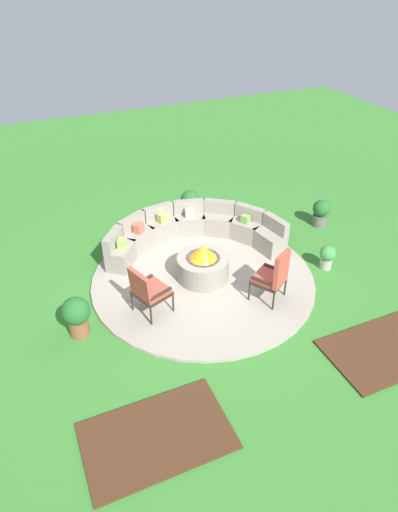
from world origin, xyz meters
TOP-DOWN VIEW (x-y plane):
  - ground_plane at (0.00, 0.00)m, footprint 24.00×24.00m
  - patio_circle at (0.00, 0.00)m, footprint 4.49×4.49m
  - mulch_bed_left at (-2.02, -3.00)m, footprint 2.02×1.25m
  - mulch_bed_right at (2.02, -3.00)m, footprint 2.02×1.25m
  - fire_pit at (0.00, 0.00)m, footprint 1.05×1.05m
  - curved_stone_bench at (0.29, 1.27)m, footprint 3.79×2.07m
  - lounge_chair_front_left at (-1.33, -0.59)m, footprint 0.74×0.74m
  - lounge_chair_front_right at (0.91, -1.14)m, footprint 0.75×0.76m
  - potted_plant_0 at (0.76, 2.51)m, footprint 0.48×0.48m
  - potted_plant_1 at (-2.59, -0.56)m, footprint 0.49×0.49m
  - potted_plant_2 at (3.49, 0.88)m, footprint 0.41×0.41m
  - potted_plant_3 at (2.54, -0.66)m, footprint 0.33×0.33m

SIDE VIEW (x-z plane):
  - ground_plane at x=0.00m, z-range 0.00..0.00m
  - mulch_bed_left at x=-2.02m, z-range 0.00..0.04m
  - mulch_bed_right at x=2.02m, z-range 0.00..0.04m
  - patio_circle at x=0.00m, z-range 0.00..0.06m
  - potted_plant_3 at x=2.54m, z-range 0.03..0.56m
  - potted_plant_2 at x=3.49m, z-range 0.02..0.68m
  - fire_pit at x=0.00m, z-range -0.02..0.74m
  - curved_stone_bench at x=0.29m, z-range -0.01..0.75m
  - potted_plant_0 at x=0.76m, z-range 0.03..0.73m
  - potted_plant_1 at x=-2.59m, z-range 0.05..0.81m
  - lounge_chair_front_left at x=-1.33m, z-range 0.09..1.09m
  - lounge_chair_front_right at x=0.91m, z-range 0.07..1.17m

